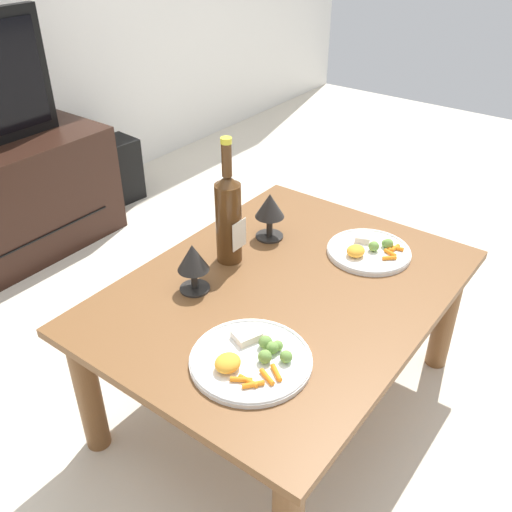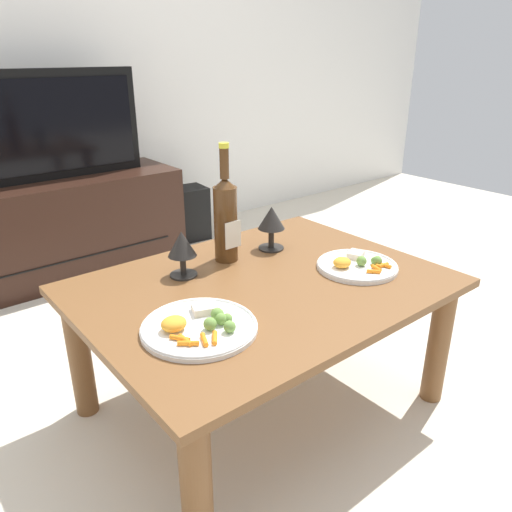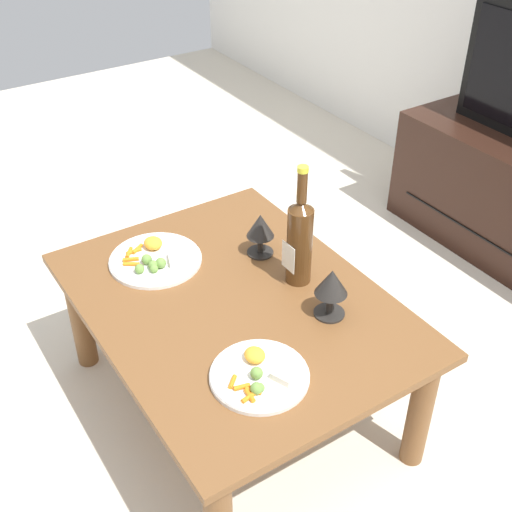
{
  "view_description": "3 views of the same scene",
  "coord_description": "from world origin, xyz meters",
  "px_view_note": "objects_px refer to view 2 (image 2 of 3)",
  "views": [
    {
      "loc": [
        -1.08,
        -0.71,
        1.38
      ],
      "look_at": [
        -0.01,
        0.09,
        0.52
      ],
      "focal_mm": 39.74,
      "sensor_mm": 36.0,
      "label": 1
    },
    {
      "loc": [
        -0.86,
        -1.02,
        1.09
      ],
      "look_at": [
        0.02,
        0.06,
        0.51
      ],
      "focal_mm": 34.71,
      "sensor_mm": 36.0,
      "label": 2
    },
    {
      "loc": [
        1.29,
        -0.76,
        1.67
      ],
      "look_at": [
        -0.02,
        0.09,
        0.56
      ],
      "focal_mm": 46.51,
      "sensor_mm": 36.0,
      "label": 3
    }
  ],
  "objects_px": {
    "tv_stand": "(68,226)",
    "goblet_left": "(182,246)",
    "dining_table": "(263,305)",
    "dinner_plate_right": "(357,265)",
    "tv_screen": "(52,125)",
    "floor_speaker": "(191,213)",
    "dinner_plate_left": "(199,326)",
    "goblet_right": "(271,220)",
    "wine_bottle": "(226,216)"
  },
  "relations": [
    {
      "from": "tv_stand",
      "to": "goblet_right",
      "type": "height_order",
      "value": "goblet_right"
    },
    {
      "from": "goblet_left",
      "to": "dinner_plate_left",
      "type": "bearing_deg",
      "value": -114.8
    },
    {
      "from": "tv_stand",
      "to": "tv_screen",
      "type": "relative_size",
      "value": 1.33
    },
    {
      "from": "dining_table",
      "to": "tv_screen",
      "type": "xyz_separation_m",
      "value": [
        -0.09,
        1.47,
        0.39
      ]
    },
    {
      "from": "tv_screen",
      "to": "dinner_plate_right",
      "type": "height_order",
      "value": "tv_screen"
    },
    {
      "from": "tv_screen",
      "to": "wine_bottle",
      "type": "distance_m",
      "value": 1.27
    },
    {
      "from": "dining_table",
      "to": "goblet_left",
      "type": "bearing_deg",
      "value": 129.39
    },
    {
      "from": "wine_bottle",
      "to": "dinner_plate_right",
      "type": "relative_size",
      "value": 1.51
    },
    {
      "from": "tv_stand",
      "to": "wine_bottle",
      "type": "height_order",
      "value": "wine_bottle"
    },
    {
      "from": "tv_stand",
      "to": "wine_bottle",
      "type": "relative_size",
      "value": 2.97
    },
    {
      "from": "floor_speaker",
      "to": "dinner_plate_right",
      "type": "xyz_separation_m",
      "value": [
        -0.38,
        -1.61,
        0.3
      ]
    },
    {
      "from": "wine_bottle",
      "to": "goblet_left",
      "type": "height_order",
      "value": "wine_bottle"
    },
    {
      "from": "dining_table",
      "to": "goblet_right",
      "type": "xyz_separation_m",
      "value": [
        0.2,
        0.19,
        0.18
      ]
    },
    {
      "from": "tv_stand",
      "to": "dinner_plate_right",
      "type": "height_order",
      "value": "tv_stand"
    },
    {
      "from": "wine_bottle",
      "to": "dinner_plate_left",
      "type": "distance_m",
      "value": 0.47
    },
    {
      "from": "goblet_left",
      "to": "goblet_right",
      "type": "relative_size",
      "value": 0.94
    },
    {
      "from": "wine_bottle",
      "to": "dinner_plate_left",
      "type": "height_order",
      "value": "wine_bottle"
    },
    {
      "from": "tv_stand",
      "to": "goblet_right",
      "type": "distance_m",
      "value": 1.34
    },
    {
      "from": "floor_speaker",
      "to": "dinner_plate_left",
      "type": "distance_m",
      "value": 1.9
    },
    {
      "from": "tv_stand",
      "to": "wine_bottle",
      "type": "xyz_separation_m",
      "value": [
        0.11,
        -1.26,
        0.35
      ]
    },
    {
      "from": "tv_screen",
      "to": "dinner_plate_right",
      "type": "distance_m",
      "value": 1.65
    },
    {
      "from": "tv_stand",
      "to": "wine_bottle",
      "type": "distance_m",
      "value": 1.31
    },
    {
      "from": "goblet_right",
      "to": "dinner_plate_right",
      "type": "relative_size",
      "value": 0.6
    },
    {
      "from": "tv_screen",
      "to": "dinner_plate_left",
      "type": "bearing_deg",
      "value": -97.62
    },
    {
      "from": "floor_speaker",
      "to": "goblet_left",
      "type": "xyz_separation_m",
      "value": [
        -0.83,
        -1.31,
        0.38
      ]
    },
    {
      "from": "tv_stand",
      "to": "floor_speaker",
      "type": "xyz_separation_m",
      "value": [
        0.76,
        0.03,
        -0.09
      ]
    },
    {
      "from": "dining_table",
      "to": "dinner_plate_left",
      "type": "relative_size",
      "value": 3.64
    },
    {
      "from": "tv_screen",
      "to": "floor_speaker",
      "type": "relative_size",
      "value": 2.64
    },
    {
      "from": "dinner_plate_left",
      "to": "tv_screen",
      "type": "bearing_deg",
      "value": 82.38
    },
    {
      "from": "dining_table",
      "to": "goblet_left",
      "type": "height_order",
      "value": "goblet_left"
    },
    {
      "from": "dining_table",
      "to": "wine_bottle",
      "type": "height_order",
      "value": "wine_bottle"
    },
    {
      "from": "tv_screen",
      "to": "floor_speaker",
      "type": "bearing_deg",
      "value": 2.44
    },
    {
      "from": "wine_bottle",
      "to": "goblet_right",
      "type": "relative_size",
      "value": 2.51
    },
    {
      "from": "tv_screen",
      "to": "dinner_plate_left",
      "type": "height_order",
      "value": "tv_screen"
    },
    {
      "from": "tv_screen",
      "to": "goblet_right",
      "type": "distance_m",
      "value": 1.32
    },
    {
      "from": "tv_screen",
      "to": "floor_speaker",
      "type": "xyz_separation_m",
      "value": [
        0.76,
        0.03,
        -0.6
      ]
    },
    {
      "from": "tv_stand",
      "to": "dinner_plate_left",
      "type": "distance_m",
      "value": 1.61
    },
    {
      "from": "goblet_left",
      "to": "dinner_plate_right",
      "type": "bearing_deg",
      "value": -33.46
    },
    {
      "from": "dining_table",
      "to": "dinner_plate_right",
      "type": "bearing_deg",
      "value": -20.06
    },
    {
      "from": "tv_stand",
      "to": "dinner_plate_left",
      "type": "bearing_deg",
      "value": -97.61
    },
    {
      "from": "wine_bottle",
      "to": "dinner_plate_right",
      "type": "bearing_deg",
      "value": -49.07
    },
    {
      "from": "dining_table",
      "to": "tv_stand",
      "type": "height_order",
      "value": "tv_stand"
    },
    {
      "from": "floor_speaker",
      "to": "goblet_right",
      "type": "distance_m",
      "value": 1.44
    },
    {
      "from": "floor_speaker",
      "to": "tv_screen",
      "type": "bearing_deg",
      "value": -172.28
    },
    {
      "from": "floor_speaker",
      "to": "goblet_left",
      "type": "height_order",
      "value": "goblet_left"
    },
    {
      "from": "tv_stand",
      "to": "goblet_left",
      "type": "distance_m",
      "value": 1.31
    },
    {
      "from": "tv_screen",
      "to": "goblet_right",
      "type": "bearing_deg",
      "value": -77.38
    },
    {
      "from": "dinner_plate_right",
      "to": "goblet_right",
      "type": "bearing_deg",
      "value": 108.43
    },
    {
      "from": "tv_screen",
      "to": "floor_speaker",
      "type": "distance_m",
      "value": 0.97
    },
    {
      "from": "dining_table",
      "to": "wine_bottle",
      "type": "distance_m",
      "value": 0.31
    }
  ]
}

